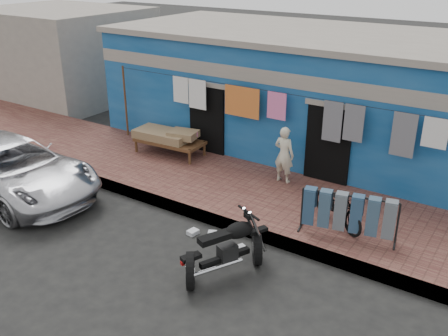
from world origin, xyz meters
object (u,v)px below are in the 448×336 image
Objects in this scene: car at (12,168)px; motorcycle at (225,247)px; bicycle at (339,202)px; seated_person at (284,155)px; jeans_rack at (348,214)px; charpoy at (170,142)px.

motorcycle is at bearing -86.45° from car.
car is 3.18× the size of bicycle.
bicycle is (7.12, 2.46, 0.06)m from car.
seated_person is 3.76m from motorcycle.
motorcycle is at bearing -124.75° from jeans_rack.
charpoy is at bearing -23.57° from car.
seated_person reaches higher than bicycle.
charpoy is (-3.43, -0.10, -0.35)m from seated_person.
jeans_rack is (0.32, -0.32, -0.03)m from bicycle.
motorcycle is 0.90× the size of charpoy.
seated_person is 2.71m from jeans_rack.
motorcycle is 5.49m from charpoy.
bicycle is at bearing -67.79° from car.
car is at bearing -163.98° from jeans_rack.
car is at bearing 37.92° from seated_person.
seated_person is at bearing 126.03° from motorcycle.
car is 2.60× the size of motorcycle.
bicycle is 0.78× the size of jeans_rack.
seated_person is 0.71× the size of jeans_rack.
jeans_rack is at bearing 79.76° from motorcycle.
bicycle is at bearing 149.09° from seated_person.
motorcycle reaches higher than charpoy.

